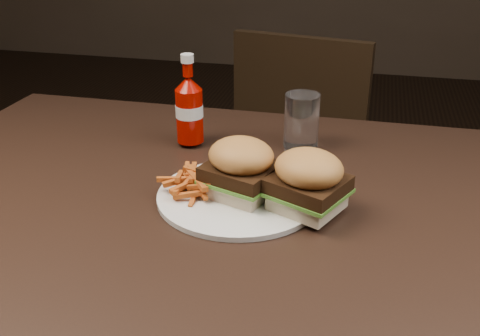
% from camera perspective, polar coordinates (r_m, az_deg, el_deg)
% --- Properties ---
extents(dining_table, '(1.20, 0.80, 0.04)m').
position_cam_1_polar(dining_table, '(0.93, -1.65, -3.73)').
color(dining_table, black).
rests_on(dining_table, ground).
extents(chair_far, '(0.47, 0.47, 0.04)m').
position_cam_1_polar(chair_far, '(1.82, 7.51, 0.89)').
color(chair_far, black).
rests_on(chair_far, ground).
extents(plate, '(0.26, 0.26, 0.01)m').
position_cam_1_polar(plate, '(0.90, -0.15, -2.85)').
color(plate, white).
rests_on(plate, dining_table).
extents(sandwich_half_a, '(0.12, 0.11, 0.02)m').
position_cam_1_polar(sandwich_half_a, '(0.89, 0.11, -1.96)').
color(sandwich_half_a, beige).
rests_on(sandwich_half_a, plate).
extents(sandwich_half_b, '(0.12, 0.12, 0.02)m').
position_cam_1_polar(sandwich_half_b, '(0.86, 6.82, -3.35)').
color(sandwich_half_b, beige).
rests_on(sandwich_half_b, plate).
extents(fries_pile, '(0.10, 0.10, 0.04)m').
position_cam_1_polar(fries_pile, '(0.91, -3.65, -0.82)').
color(fries_pile, '#C35826').
rests_on(fries_pile, plate).
extents(ketchup_bottle, '(0.05, 0.05, 0.10)m').
position_cam_1_polar(ketchup_bottle, '(1.09, -5.14, 5.31)').
color(ketchup_bottle, '#9A0800').
rests_on(ketchup_bottle, dining_table).
extents(tumbler, '(0.08, 0.08, 0.10)m').
position_cam_1_polar(tumbler, '(1.08, 6.27, 4.79)').
color(tumbler, white).
rests_on(tumbler, dining_table).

